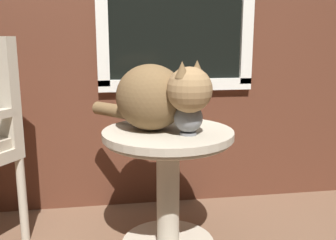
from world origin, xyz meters
The scene contains 3 objects.
wicker_side_table centered at (0.26, 0.09, 0.42)m, with size 0.63×0.63×0.61m.
cat centered at (0.21, 0.09, 0.77)m, with size 0.54×0.57×0.34m.
pewter_vase_with_ivy centered at (0.34, -0.01, 0.70)m, with size 0.13×0.13×0.29m.
Camera 1 is at (-0.01, -1.66, 1.04)m, focal length 40.95 mm.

